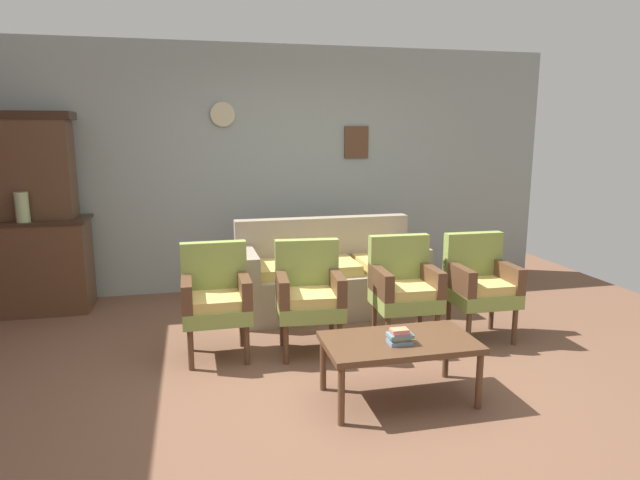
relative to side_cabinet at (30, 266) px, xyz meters
The scene contains 12 objects.
ground_plane 3.43m from the side_cabinet, 41.48° to the right, with size 7.68×7.68×0.00m, color brown.
wall_back_with_decor 2.72m from the side_cabinet, ahead, with size 6.40×0.09×2.70m.
side_cabinet is the anchor object (origin of this frame).
cabinet_upper_hutch 0.99m from the side_cabinet, 90.00° to the left, with size 0.99×0.38×1.03m.
vase_on_cabinet 0.63m from the side_cabinet, 79.52° to the right, with size 0.12×0.12×0.28m, color #A4B77F.
floral_couch 2.96m from the side_cabinet, 11.90° to the right, with size 1.83×0.83×0.90m.
armchair_near_couch_end 2.33m from the side_cabinet, 41.49° to the right, with size 0.53×0.50×0.90m.
armchair_row_middle 2.95m from the side_cabinet, 32.99° to the right, with size 0.56×0.53×0.90m.
armchair_by_doorway 3.66m from the side_cabinet, 25.77° to the right, with size 0.53×0.51×0.90m.
armchair_near_cabinet 4.30m from the side_cabinet, 22.31° to the right, with size 0.53×0.50×0.90m.
coffee_table 3.86m from the side_cabinet, 41.56° to the right, with size 1.00×0.56×0.42m.
book_stack_on_table 3.89m from the side_cabinet, 42.55° to the right, with size 0.16×0.11×0.10m.
Camera 1 is at (-0.94, -3.52, 1.76)m, focal length 30.79 mm.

